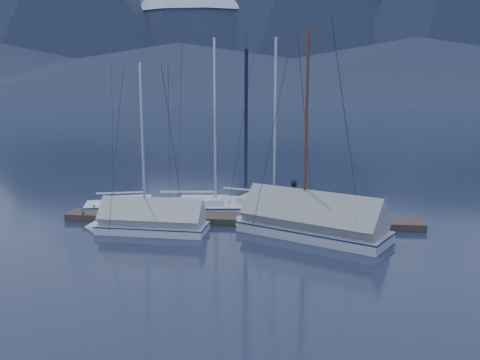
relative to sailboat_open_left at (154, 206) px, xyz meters
name	(u,v)px	position (x,y,z in m)	size (l,w,h in m)	color
ground	(235,234)	(5.18, -4.33, -0.16)	(1000.00, 1000.00, 0.00)	black
mountain_range	(304,17)	(9.30, 366.12, 58.50)	(877.00, 584.00, 150.50)	#475675
dock	(240,221)	(5.18, -2.33, -0.05)	(18.00, 1.50, 0.54)	#382D23
mooring_posts	(230,216)	(4.68, -2.33, 0.19)	(15.12, 1.52, 0.35)	#382D23
sailboat_open_left	(154,206)	(0.00, 0.00, 0.00)	(6.99, 3.64, 8.90)	white
sailboat_open_mid	(226,209)	(4.14, -0.29, 0.02)	(7.94, 3.37, 10.24)	silver
sailboat_open_right	(283,210)	(7.30, -0.18, 0.02)	(8.05, 4.28, 10.24)	silver
sailboat_covered_near	(301,224)	(8.23, -4.10, 0.36)	(8.19, 5.82, 10.38)	silver
sailboat_covered_far	(143,223)	(0.80, -4.52, 0.26)	(6.11, 2.57, 8.48)	silver
person	(295,198)	(7.90, -1.88, 1.10)	(0.67, 0.44, 1.83)	black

